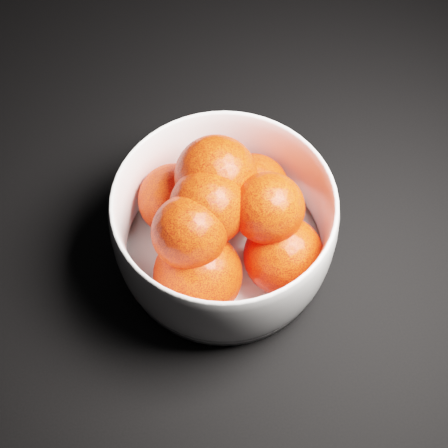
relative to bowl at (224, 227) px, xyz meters
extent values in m
cube|color=black|center=(-0.06, 0.25, -0.05)|extent=(3.00, 3.00, 0.00)
cylinder|color=white|center=(0.00, 0.00, -0.05)|extent=(0.20, 0.20, 0.01)
sphere|color=#FF2608|center=(0.03, 0.04, 0.00)|extent=(0.07, 0.07, 0.07)
sphere|color=#FF2608|center=(-0.04, 0.04, 0.00)|extent=(0.07, 0.07, 0.07)
sphere|color=#FF2608|center=(-0.03, -0.05, 0.00)|extent=(0.08, 0.08, 0.08)
sphere|color=#FF2608|center=(0.05, -0.04, 0.00)|extent=(0.08, 0.08, 0.08)
sphere|color=#FF2608|center=(0.00, 0.03, 0.04)|extent=(0.08, 0.08, 0.08)
sphere|color=#FF2608|center=(-0.03, -0.03, 0.04)|extent=(0.07, 0.07, 0.07)
sphere|color=#FF2608|center=(0.04, -0.01, 0.04)|extent=(0.07, 0.07, 0.07)
sphere|color=#FF2608|center=(-0.01, 0.00, 0.04)|extent=(0.07, 0.07, 0.07)
camera|label=1|loc=(-0.04, -0.30, 0.51)|focal=50.00mm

